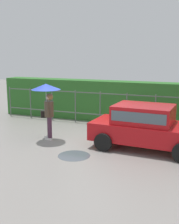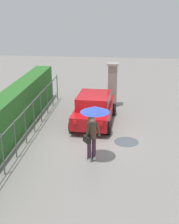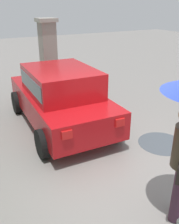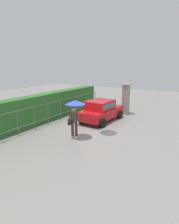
{
  "view_description": "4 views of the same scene",
  "coord_description": "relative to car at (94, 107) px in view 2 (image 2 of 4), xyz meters",
  "views": [
    {
      "loc": [
        3.58,
        -9.18,
        3.15
      ],
      "look_at": [
        -0.17,
        0.12,
        1.1
      ],
      "focal_mm": 46.08,
      "sensor_mm": 36.0,
      "label": 1
    },
    {
      "loc": [
        -11.95,
        -1.24,
        5.63
      ],
      "look_at": [
        0.32,
        0.19,
        1.13
      ],
      "focal_mm": 49.6,
      "sensor_mm": 36.0,
      "label": 2
    },
    {
      "loc": [
        -3.48,
        2.3,
        2.85
      ],
      "look_at": [
        0.28,
        0.21,
        0.97
      ],
      "focal_mm": 39.98,
      "sensor_mm": 36.0,
      "label": 3
    },
    {
      "loc": [
        -9.76,
        -6.12,
        3.97
      ],
      "look_at": [
        0.07,
        -0.01,
        1.04
      ],
      "focal_mm": 31.1,
      "sensor_mm": 36.0,
      "label": 4
    }
  ],
  "objects": [
    {
      "name": "ground_plane",
      "position": [
        -1.85,
        -0.15,
        -0.8
      ],
      "size": [
        40.0,
        40.0,
        0.0
      ],
      "primitive_type": "plane",
      "color": "gray"
    },
    {
      "name": "car",
      "position": [
        0.0,
        0.0,
        0.0
      ],
      "size": [
        3.8,
        2.0,
        1.48
      ],
      "rotation": [
        0.0,
        0.0,
        -0.05
      ],
      "color": "#B71116",
      "rests_on": "ground"
    },
    {
      "name": "pedestrian",
      "position": [
        -3.56,
        -0.34,
        0.78
      ],
      "size": [
        1.05,
        1.05,
        2.09
      ],
      "rotation": [
        0.0,
        0.0,
        -2.51
      ],
      "color": "#47283D",
      "rests_on": "ground"
    },
    {
      "name": "gate_pillar",
      "position": [
        2.72,
        -0.74,
        0.44
      ],
      "size": [
        0.6,
        0.6,
        2.42
      ],
      "color": "gray",
      "rests_on": "ground"
    },
    {
      "name": "fence_section",
      "position": [
        -1.94,
        2.55,
        0.02
      ],
      "size": [
        11.02,
        0.05,
        1.5
      ],
      "color": "#59605B",
      "rests_on": "ground"
    },
    {
      "name": "hedge_row",
      "position": [
        -1.94,
        3.43,
        0.15
      ],
      "size": [
        11.97,
        0.9,
        1.9
      ],
      "primitive_type": "cube",
      "color": "#2D6B28",
      "rests_on": "ground"
    },
    {
      "name": "puddle_near",
      "position": [
        -1.92,
        -1.56,
        -0.8
      ],
      "size": [
        1.02,
        1.02,
        0.0
      ],
      "primitive_type": "cylinder",
      "color": "#4C545B",
      "rests_on": "ground"
    }
  ]
}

